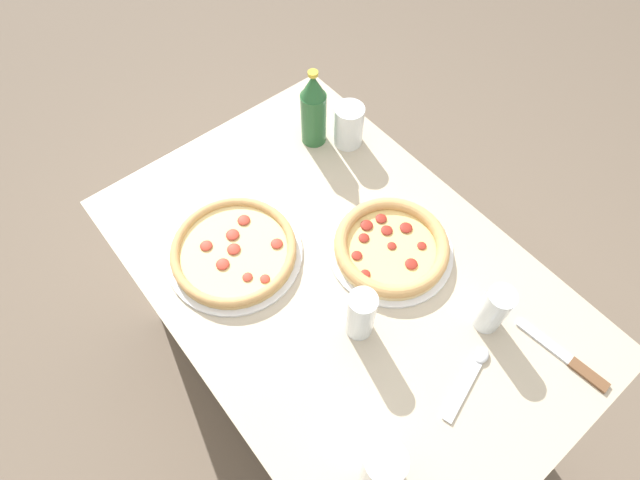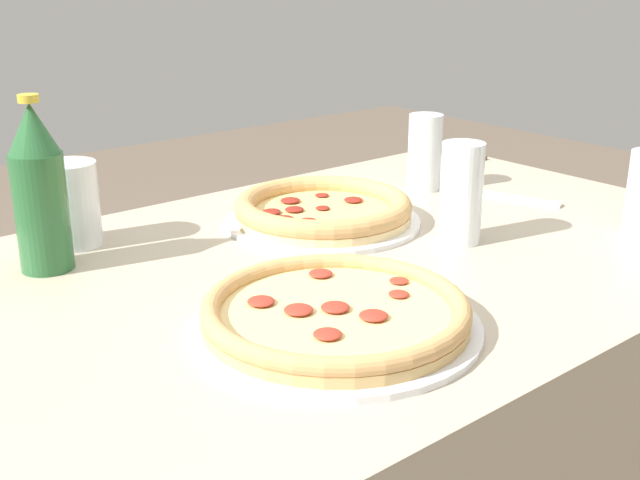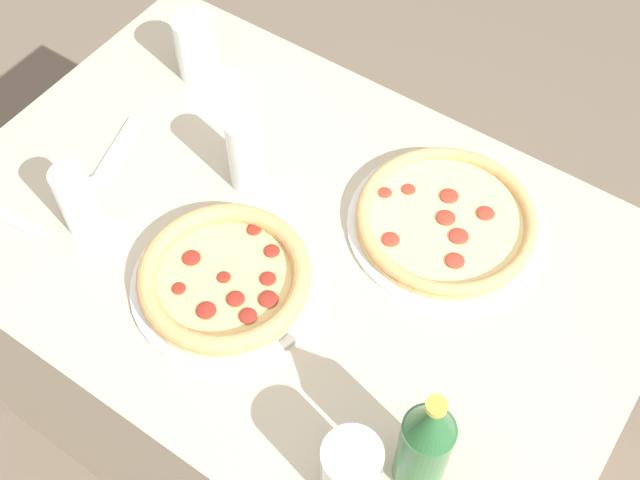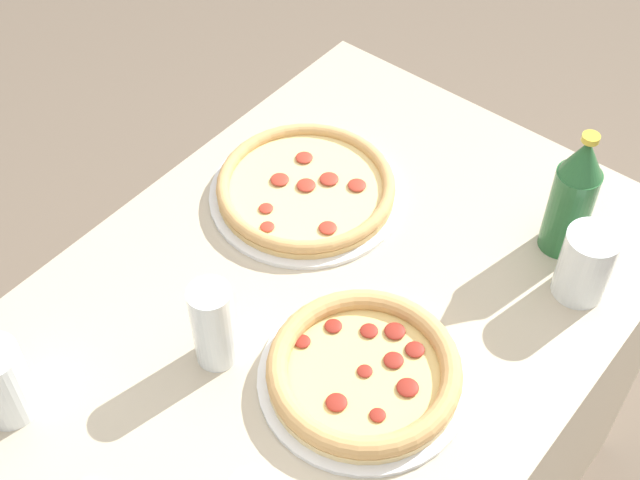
# 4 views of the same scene
# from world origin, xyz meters

# --- Properties ---
(table) EXTENTS (1.17, 0.78, 0.77)m
(table) POSITION_xyz_m (0.00, 0.00, 0.39)
(table) COLOR #B7A88E
(table) RESTS_ON ground_plane
(pizza_salami) EXTENTS (0.30, 0.30, 0.05)m
(pizza_salami) POSITION_xyz_m (-0.03, -0.13, 0.79)
(pizza_salami) COLOR silver
(pizza_salami) RESTS_ON table
(pizza_margherita) EXTENTS (0.33, 0.33, 0.04)m
(pizza_margherita) POSITION_xyz_m (0.20, 0.17, 0.79)
(pizza_margherita) COLOR silver
(pizza_margherita) RESTS_ON table
(glass_lemonade) EXTENTS (0.06, 0.06, 0.15)m
(glass_lemonade) POSITION_xyz_m (-0.13, 0.06, 0.84)
(glass_lemonade) COLOR white
(glass_lemonade) RESTS_ON table
(glass_cola) EXTENTS (0.08, 0.08, 0.13)m
(glass_cola) POSITION_xyz_m (-0.38, 0.22, 0.83)
(glass_cola) COLOR white
(glass_cola) RESTS_ON table
(glass_iced_tea) EXTENTS (0.08, 0.08, 0.12)m
(glass_iced_tea) POSITION_xyz_m (0.31, -0.29, 0.83)
(glass_iced_tea) COLOR white
(glass_iced_tea) RESTS_ON table
(beer_bottle) EXTENTS (0.07, 0.07, 0.23)m
(beer_bottle) POSITION_xyz_m (0.37, -0.22, 0.88)
(beer_bottle) COLOR #286033
(beer_bottle) RESTS_ON table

